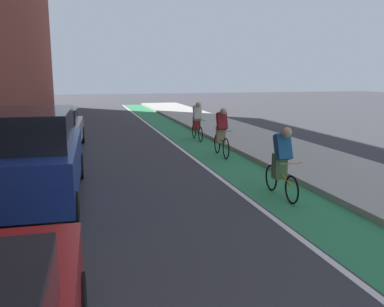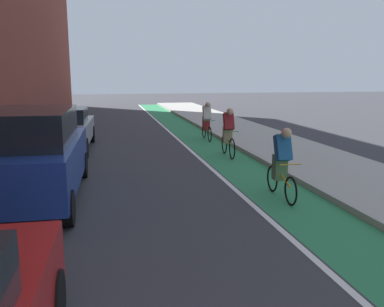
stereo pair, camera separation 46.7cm
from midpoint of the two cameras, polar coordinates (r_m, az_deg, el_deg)
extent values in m
plane|color=#38383D|center=(15.78, -7.17, 1.04)|extent=(88.16, 88.16, 0.00)
cube|color=#2D8451|center=(18.16, 1.19, 2.42)|extent=(1.60, 40.07, 0.00)
cube|color=white|center=(17.98, -1.61, 2.33)|extent=(0.12, 40.07, 0.00)
cube|color=#A8A59E|center=(18.84, 8.38, 2.83)|extent=(3.23, 40.07, 0.14)
cylinder|color=black|center=(4.74, -16.19, -19.25)|extent=(0.23, 0.66, 0.66)
cube|color=navy|center=(9.37, -19.74, -1.28)|extent=(1.98, 4.77, 0.95)
cube|color=black|center=(9.01, -20.30, 3.38)|extent=(1.71, 2.87, 0.75)
cylinder|color=black|center=(11.37, -22.43, -1.86)|extent=(0.24, 0.66, 0.66)
cylinder|color=black|center=(11.14, -13.81, -1.59)|extent=(0.24, 0.66, 0.66)
cylinder|color=black|center=(7.64, -15.25, -7.40)|extent=(0.24, 0.66, 0.66)
cube|color=#9EA0A8|center=(15.35, -16.73, 2.96)|extent=(2.10, 4.42, 0.70)
cube|color=black|center=(15.07, -16.95, 5.01)|extent=(1.77, 1.89, 0.55)
cylinder|color=black|center=(17.11, -18.97, 2.42)|extent=(0.25, 0.67, 0.66)
cylinder|color=black|center=(16.92, -13.03, 2.64)|extent=(0.25, 0.67, 0.66)
cylinder|color=black|center=(13.96, -21.05, 0.48)|extent=(0.25, 0.67, 0.66)
cylinder|color=black|center=(13.72, -13.78, 0.73)|extent=(0.25, 0.67, 0.66)
torus|color=black|center=(8.83, 15.07, -5.08)|extent=(0.06, 0.61, 0.61)
torus|color=black|center=(9.75, 12.46, -3.45)|extent=(0.06, 0.61, 0.61)
cylinder|color=gold|center=(9.23, 13.76, -2.91)|extent=(0.07, 0.96, 0.33)
cylinder|color=gold|center=(9.38, 13.33, -2.17)|extent=(0.04, 0.12, 0.55)
cylinder|color=gold|center=(8.76, 15.03, -1.49)|extent=(0.48, 0.04, 0.02)
cube|color=#4C7247|center=(9.29, 13.54, -1.86)|extent=(0.29, 0.25, 0.56)
cube|color=#1E598C|center=(9.09, 13.99, 0.80)|extent=(0.33, 0.41, 0.60)
sphere|color=tan|center=(8.89, 14.50, 2.78)|extent=(0.22, 0.22, 0.22)
cube|color=beige|center=(9.19, 13.68, 1.05)|extent=(0.27, 0.28, 0.39)
torus|color=black|center=(13.22, 6.61, 0.65)|extent=(0.07, 0.69, 0.69)
torus|color=black|center=(14.21, 5.46, 1.39)|extent=(0.07, 0.69, 0.69)
cylinder|color=#338C3F|center=(13.68, 6.03, 1.94)|extent=(0.08, 0.96, 0.33)
cylinder|color=#338C3F|center=(13.84, 5.84, 2.39)|extent=(0.04, 0.12, 0.55)
cylinder|color=#338C3F|center=(13.20, 6.57, 3.06)|extent=(0.48, 0.05, 0.02)
cube|color=tan|center=(13.76, 5.93, 2.63)|extent=(0.29, 0.25, 0.56)
cube|color=maroon|center=(13.57, 6.11, 4.47)|extent=(0.34, 0.41, 0.60)
sphere|color=tan|center=(13.39, 6.32, 5.84)|extent=(0.22, 0.22, 0.22)
torus|color=black|center=(16.61, 3.27, 2.69)|extent=(0.05, 0.62, 0.62)
torus|color=black|center=(17.62, 2.43, 3.17)|extent=(0.05, 0.62, 0.62)
cylinder|color=#338C3F|center=(17.08, 2.84, 3.67)|extent=(0.05, 0.96, 0.33)
cylinder|color=#338C3F|center=(17.25, 2.70, 4.01)|extent=(0.04, 0.12, 0.55)
cylinder|color=#338C3F|center=(16.62, 3.23, 4.60)|extent=(0.48, 0.03, 0.02)
cube|color=maroon|center=(17.17, 2.76, 4.21)|extent=(0.28, 0.24, 0.56)
cube|color=beige|center=(17.00, 2.88, 5.70)|extent=(0.33, 0.40, 0.60)
sphere|color=tan|center=(16.82, 3.02, 6.80)|extent=(0.22, 0.22, 0.22)
cube|color=#1E598C|center=(17.11, 2.78, 5.80)|extent=(0.26, 0.28, 0.39)
camera|label=1|loc=(0.23, -88.57, 0.28)|focal=38.30mm
camera|label=2|loc=(0.23, 91.43, -0.28)|focal=38.30mm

